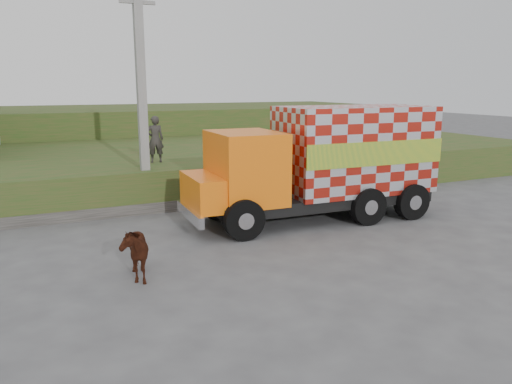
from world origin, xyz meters
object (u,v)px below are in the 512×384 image
cargo_truck (325,162)px  pedestrian (155,139)px  utility_pole (142,97)px  cow (132,251)px

cargo_truck → pedestrian: bearing=133.1°
utility_pole → cargo_truck: utility_pole is taller
utility_pole → cow: 7.41m
cow → pedestrian: pedestrian is taller
utility_pole → pedestrian: bearing=63.7°
cargo_truck → pedestrian: 6.87m
utility_pole → cargo_truck: 6.72m
utility_pole → cargo_truck: size_ratio=0.93×
cow → pedestrian: 8.52m
utility_pole → pedestrian: 2.44m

